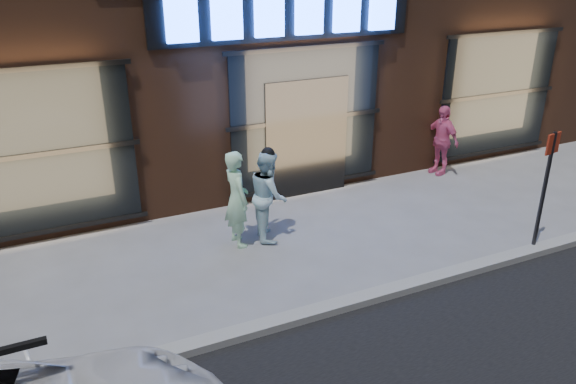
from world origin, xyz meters
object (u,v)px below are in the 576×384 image
(man_bowtie, at_px, (237,199))
(sign_post, at_px, (546,181))
(man_cap, at_px, (268,195))
(passerby, at_px, (441,140))

(man_bowtie, bearing_deg, sign_post, -120.47)
(man_cap, height_order, passerby, man_cap)
(man_cap, distance_m, passerby, 4.89)
(man_bowtie, xyz_separation_m, man_cap, (0.59, 0.02, -0.05))
(passerby, distance_m, sign_post, 3.74)
(man_bowtie, relative_size, man_cap, 1.06)
(man_bowtie, distance_m, man_cap, 0.59)
(man_cap, xyz_separation_m, passerby, (4.74, 1.23, -0.01))
(sign_post, bearing_deg, man_cap, 137.13)
(passerby, relative_size, sign_post, 0.75)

